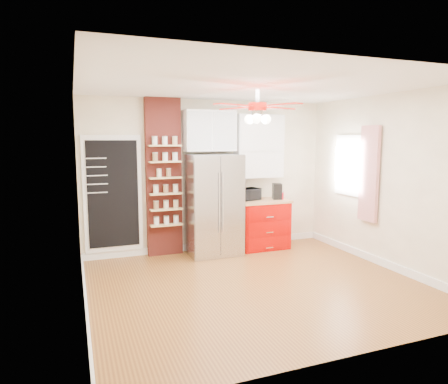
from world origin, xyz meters
name	(u,v)px	position (x,y,z in m)	size (l,w,h in m)	color
floor	(255,284)	(0.00, 0.00, 0.00)	(4.50, 4.50, 0.00)	#8F5D24
ceiling	(258,86)	(0.00, 0.00, 2.70)	(4.50, 4.50, 0.00)	white
wall_back	(209,176)	(0.00, 2.00, 1.35)	(4.50, 0.02, 2.70)	#FFF3CD
wall_front	(354,214)	(0.00, -2.00, 1.35)	(4.50, 0.02, 2.70)	#FFF3CD
wall_left	(79,197)	(-2.25, 0.00, 1.35)	(0.02, 4.00, 2.70)	#FFF3CD
wall_right	(388,182)	(2.25, 0.00, 1.35)	(0.02, 4.00, 2.70)	#FFF3CD
chalkboard	(113,194)	(-1.70, 1.96, 1.10)	(0.95, 0.05, 1.95)	white
brick_pillar	(164,178)	(-0.85, 1.92, 1.35)	(0.60, 0.16, 2.70)	maroon
fridge	(213,205)	(-0.05, 1.63, 0.88)	(0.90, 0.70, 1.75)	silver
upper_glass_cabinet	(209,131)	(-0.05, 1.82, 2.15)	(0.90, 0.35, 0.70)	white
red_cabinet	(262,224)	(0.92, 1.68, 0.45)	(0.94, 0.64, 0.90)	#BA0400
upper_shelf_unit	(259,146)	(0.92, 1.85, 1.88)	(0.90, 0.30, 1.15)	white
window	(350,165)	(2.23, 0.90, 1.55)	(0.04, 0.75, 1.05)	white
curtain	(369,174)	(2.18, 0.35, 1.45)	(0.06, 0.40, 1.55)	#B4181A
ceiling_fan	(257,107)	(0.00, 0.00, 2.42)	(1.40, 1.40, 0.44)	silver
toaster_oven	(249,194)	(0.67, 1.74, 1.01)	(0.39, 0.27, 0.22)	black
coffee_maker	(277,191)	(1.22, 1.67, 1.05)	(0.16, 0.20, 0.29)	black
canister_left	(281,196)	(1.26, 1.61, 0.97)	(0.11, 0.11, 0.13)	red
canister_right	(279,195)	(1.29, 1.73, 0.97)	(0.09, 0.09, 0.14)	#BA360A
pantry_jar_oats	(159,173)	(-0.96, 1.78, 1.44)	(0.08, 0.08, 0.13)	beige
pantry_jar_beans	(169,173)	(-0.79, 1.79, 1.44)	(0.08, 0.08, 0.13)	olive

